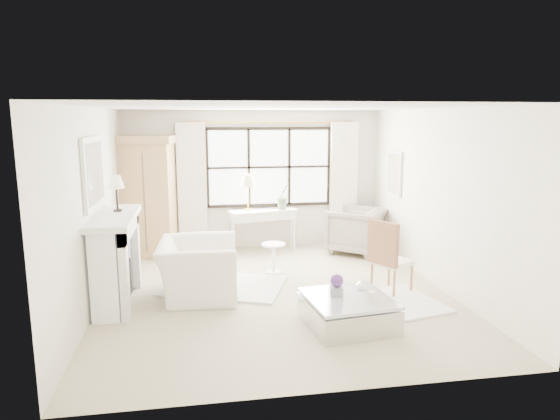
# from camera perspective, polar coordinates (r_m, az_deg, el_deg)

# --- Properties ---
(floor) EXTENTS (5.50, 5.50, 0.00)m
(floor) POSITION_cam_1_polar(r_m,az_deg,el_deg) (7.48, -0.45, -9.51)
(floor) COLOR #C1B390
(floor) RESTS_ON ground
(ceiling) EXTENTS (5.50, 5.50, 0.00)m
(ceiling) POSITION_cam_1_polar(r_m,az_deg,el_deg) (7.02, -0.49, 11.66)
(ceiling) COLOR silver
(ceiling) RESTS_ON ground
(wall_back) EXTENTS (5.00, 0.00, 5.00)m
(wall_back) POSITION_cam_1_polar(r_m,az_deg,el_deg) (9.82, -3.00, 3.45)
(wall_back) COLOR beige
(wall_back) RESTS_ON ground
(wall_front) EXTENTS (5.00, 0.00, 5.00)m
(wall_front) POSITION_cam_1_polar(r_m,az_deg,el_deg) (4.50, 5.08, -5.18)
(wall_front) COLOR beige
(wall_front) RESTS_ON ground
(wall_left) EXTENTS (0.00, 5.50, 5.50)m
(wall_left) POSITION_cam_1_polar(r_m,az_deg,el_deg) (7.18, -20.59, 0.13)
(wall_left) COLOR beige
(wall_left) RESTS_ON ground
(wall_right) EXTENTS (0.00, 5.50, 5.50)m
(wall_right) POSITION_cam_1_polar(r_m,az_deg,el_deg) (7.91, 17.72, 1.22)
(wall_right) COLOR white
(wall_right) RESTS_ON ground
(window_pane) EXTENTS (2.40, 0.02, 1.50)m
(window_pane) POSITION_cam_1_polar(r_m,az_deg,el_deg) (9.81, -1.26, 4.92)
(window_pane) COLOR white
(window_pane) RESTS_ON wall_back
(window_frame) EXTENTS (2.50, 0.04, 1.50)m
(window_frame) POSITION_cam_1_polar(r_m,az_deg,el_deg) (9.80, -1.25, 4.91)
(window_frame) COLOR black
(window_frame) RESTS_ON wall_back
(curtain_rod) EXTENTS (3.30, 0.04, 0.04)m
(curtain_rod) POSITION_cam_1_polar(r_m,az_deg,el_deg) (9.71, -1.23, 10.00)
(curtain_rod) COLOR #B98940
(curtain_rod) RESTS_ON wall_back
(curtain_left) EXTENTS (0.55, 0.10, 2.47)m
(curtain_left) POSITION_cam_1_polar(r_m,az_deg,el_deg) (9.68, -10.01, 2.50)
(curtain_left) COLOR silver
(curtain_left) RESTS_ON ground
(curtain_right) EXTENTS (0.55, 0.10, 2.47)m
(curtain_right) POSITION_cam_1_polar(r_m,az_deg,el_deg) (10.10, 7.28, 2.92)
(curtain_right) COLOR white
(curtain_right) RESTS_ON ground
(fireplace) EXTENTS (0.58, 1.66, 1.26)m
(fireplace) POSITION_cam_1_polar(r_m,az_deg,el_deg) (7.29, -18.48, -5.25)
(fireplace) COLOR white
(fireplace) RESTS_ON ground
(mirror_frame) EXTENTS (0.05, 1.15, 0.95)m
(mirror_frame) POSITION_cam_1_polar(r_m,az_deg,el_deg) (7.11, -20.60, 4.02)
(mirror_frame) COLOR white
(mirror_frame) RESTS_ON wall_left
(mirror_glass) EXTENTS (0.02, 1.00, 0.80)m
(mirror_glass) POSITION_cam_1_polar(r_m,az_deg,el_deg) (7.10, -20.37, 4.04)
(mirror_glass) COLOR silver
(mirror_glass) RESTS_ON wall_left
(art_frame) EXTENTS (0.04, 0.62, 0.82)m
(art_frame) POSITION_cam_1_polar(r_m,az_deg,el_deg) (9.40, 12.92, 4.10)
(art_frame) COLOR white
(art_frame) RESTS_ON wall_right
(art_canvas) EXTENTS (0.01, 0.52, 0.72)m
(art_canvas) POSITION_cam_1_polar(r_m,az_deg,el_deg) (9.39, 12.80, 4.10)
(art_canvas) COLOR #BDAB92
(art_canvas) RESTS_ON wall_right
(mantel_lamp) EXTENTS (0.22, 0.22, 0.51)m
(mantel_lamp) POSITION_cam_1_polar(r_m,az_deg,el_deg) (7.32, -18.23, 2.88)
(mantel_lamp) COLOR black
(mantel_lamp) RESTS_ON fireplace
(armoire) EXTENTS (1.23, 0.90, 2.24)m
(armoire) POSITION_cam_1_polar(r_m,az_deg,el_deg) (9.54, -15.08, 1.61)
(armoire) COLOR tan
(armoire) RESTS_ON floor
(console_table) EXTENTS (1.37, 0.73, 0.80)m
(console_table) POSITION_cam_1_polar(r_m,az_deg,el_deg) (9.75, -1.95, -2.27)
(console_table) COLOR white
(console_table) RESTS_ON floor
(console_lamp) EXTENTS (0.28, 0.28, 0.69)m
(console_lamp) POSITION_cam_1_polar(r_m,az_deg,el_deg) (9.56, -3.68, 3.28)
(console_lamp) COLOR gold
(console_lamp) RESTS_ON console_table
(orchid_plant) EXTENTS (0.35, 0.34, 0.50)m
(orchid_plant) POSITION_cam_1_polar(r_m,az_deg,el_deg) (9.69, 0.34, 1.56)
(orchid_plant) COLOR #516845
(orchid_plant) RESTS_ON console_table
(side_table) EXTENTS (0.40, 0.40, 0.51)m
(side_table) POSITION_cam_1_polar(r_m,az_deg,el_deg) (8.31, -0.75, -5.03)
(side_table) COLOR white
(side_table) RESTS_ON floor
(rug_left) EXTENTS (2.09, 1.79, 0.03)m
(rug_left) POSITION_cam_1_polar(r_m,az_deg,el_deg) (7.80, -6.42, -8.59)
(rug_left) COLOR white
(rug_left) RESTS_ON floor
(rug_right) EXTENTS (1.77, 1.47, 0.03)m
(rug_right) POSITION_cam_1_polar(r_m,az_deg,el_deg) (7.14, 11.69, -10.59)
(rug_right) COLOR white
(rug_right) RESTS_ON floor
(club_armchair) EXTENTS (1.17, 1.32, 0.82)m
(club_armchair) POSITION_cam_1_polar(r_m,az_deg,el_deg) (7.36, -9.36, -6.64)
(club_armchair) COLOR white
(club_armchair) RESTS_ON floor
(wingback_chair) EXTENTS (1.33, 1.32, 0.87)m
(wingback_chair) POSITION_cam_1_polar(r_m,az_deg,el_deg) (9.65, 8.66, -2.31)
(wingback_chair) COLOR gray
(wingback_chair) RESTS_ON floor
(french_chair) EXTENTS (0.66, 0.66, 1.08)m
(french_chair) POSITION_cam_1_polar(r_m,az_deg,el_deg) (7.62, 12.53, -6.91)
(french_chair) COLOR #996340
(french_chair) RESTS_ON floor
(coffee_table) EXTENTS (1.11, 1.11, 0.38)m
(coffee_table) POSITION_cam_1_polar(r_m,az_deg,el_deg) (6.38, 7.78, -11.48)
(coffee_table) COLOR silver
(coffee_table) RESTS_ON floor
(planter_box) EXTENTS (0.18, 0.18, 0.11)m
(planter_box) POSITION_cam_1_polar(r_m,az_deg,el_deg) (6.32, 6.48, -9.20)
(planter_box) COLOR gray
(planter_box) RESTS_ON coffee_table
(planter_flowers) EXTENTS (0.16, 0.16, 0.16)m
(planter_flowers) POSITION_cam_1_polar(r_m,az_deg,el_deg) (6.27, 6.51, -8.01)
(planter_flowers) COLOR #532D71
(planter_flowers) RESTS_ON planter_box
(pillar_candle) EXTENTS (0.10, 0.10, 0.12)m
(pillar_candle) POSITION_cam_1_polar(r_m,az_deg,el_deg) (6.20, 10.39, -9.68)
(pillar_candle) COLOR silver
(pillar_candle) RESTS_ON coffee_table
(coffee_vase) EXTENTS (0.17, 0.17, 0.14)m
(coffee_vase) POSITION_cam_1_polar(r_m,az_deg,el_deg) (6.57, 9.26, -8.36)
(coffee_vase) COLOR white
(coffee_vase) RESTS_ON coffee_table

